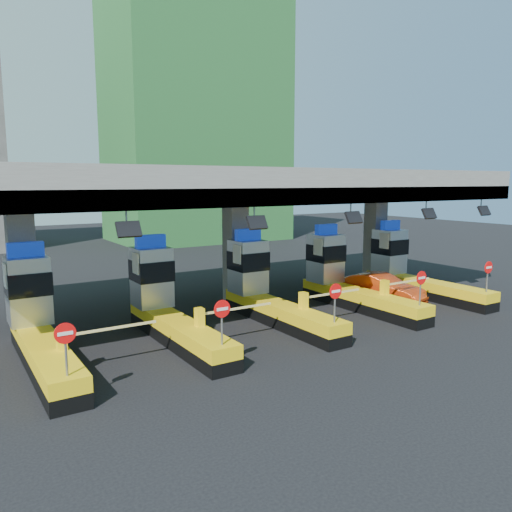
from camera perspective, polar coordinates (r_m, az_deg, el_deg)
ground at (r=23.64m, az=1.41°, el=-7.31°), size 120.00×120.00×0.00m
toll_canopy at (r=25.18m, az=-2.24°, el=7.79°), size 28.00×12.09×7.00m
toll_lane_far_left at (r=19.95m, az=-23.78°, el=-6.89°), size 4.43×8.00×4.16m
toll_lane_left at (r=21.23m, az=-10.30°, el=-5.39°), size 4.43×8.00×4.16m
toll_lane_center at (r=23.53m, az=1.04°, el=-3.88°), size 4.43×8.00×4.16m
toll_lane_right at (r=26.57m, az=10.06°, el=-2.57°), size 4.43×8.00×4.16m
toll_lane_far_right at (r=30.15m, az=17.06°, el=-1.51°), size 4.43×8.00×4.16m
bg_building_scaffold at (r=57.04m, az=-6.93°, el=16.07°), size 18.00×12.00×28.00m
red_car at (r=27.57m, az=14.04°, el=-3.62°), size 2.70×4.95×1.55m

